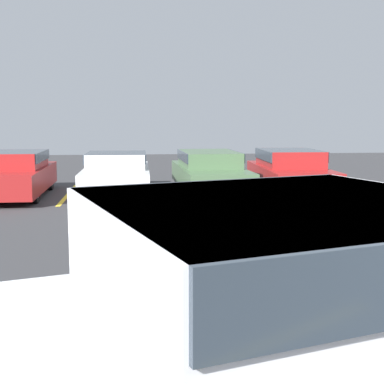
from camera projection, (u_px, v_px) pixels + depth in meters
stall_stripe_b at (68, 194)px, 15.22m from camera, size 0.12×4.19×0.01m
stall_stripe_c at (160, 193)px, 15.49m from camera, size 0.12×4.19×0.01m
stall_stripe_d at (248, 192)px, 15.77m from camera, size 0.12×4.19×0.01m
stall_stripe_e at (333, 190)px, 16.04m from camera, size 0.12×4.19×0.01m
pickup_truck at (331, 344)px, 3.10m from camera, size 6.05×3.68×1.74m
parked_sedan_a at (13, 173)px, 14.77m from camera, size 1.81×4.40×1.25m
parked_sedan_b at (117, 172)px, 15.31m from camera, size 1.87×4.25×1.18m
parked_sedan_c at (209, 171)px, 15.49m from camera, size 1.87×4.76×1.21m
parked_sedan_d at (290, 169)px, 15.77m from camera, size 1.92×4.53×1.23m
wheel_stop_curb at (238, 179)px, 18.59m from camera, size 1.80×0.20×0.14m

